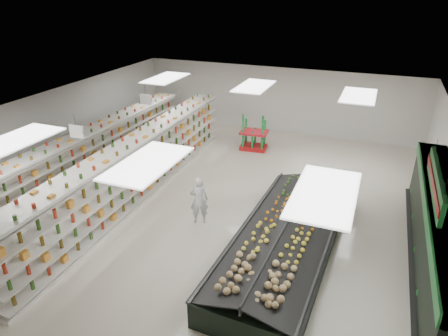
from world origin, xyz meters
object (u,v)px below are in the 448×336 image
at_px(gondola_left, 95,155).
at_px(shopper_main, 199,200).
at_px(produce_island, 286,239).
at_px(soda_endcap, 254,134).
at_px(gondola_center, 137,171).
at_px(shopper_background, 192,129).

height_order(gondola_left, shopper_main, gondola_left).
height_order(produce_island, shopper_main, shopper_main).
height_order(produce_island, soda_endcap, soda_endcap).
bearing_deg(gondola_center, shopper_main, -16.61).
relative_size(gondola_center, shopper_main, 7.90).
bearing_deg(gondola_center, shopper_background, 92.90).
bearing_deg(shopper_background, gondola_center, -169.11).
height_order(gondola_center, produce_island, gondola_center).
height_order(gondola_center, shopper_background, gondola_center).
bearing_deg(gondola_center, produce_island, -14.57).
bearing_deg(shopper_main, gondola_left, -39.16).
distance_m(gondola_left, soda_endcap, 6.89).
distance_m(gondola_center, produce_island, 5.79).
relative_size(gondola_left, shopper_main, 7.15).
bearing_deg(gondola_left, produce_island, -13.71).
bearing_deg(soda_endcap, gondola_center, -113.18).
xyz_separation_m(produce_island, shopper_background, (-5.94, 6.34, 0.37)).
distance_m(gondola_center, shopper_background, 4.99).
xyz_separation_m(gondola_center, soda_endcap, (2.43, 5.68, -0.24)).
bearing_deg(produce_island, gondola_center, 166.35).
distance_m(produce_island, shopper_main, 2.98).
bearing_deg(shopper_main, shopper_background, -84.38).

